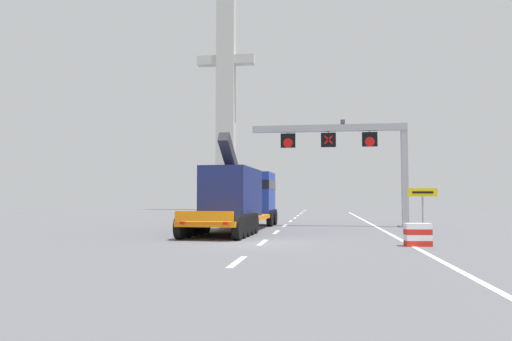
% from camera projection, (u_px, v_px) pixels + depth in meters
% --- Properties ---
extents(ground, '(112.00, 112.00, 0.00)m').
position_uv_depth(ground, '(258.00, 243.00, 20.14)').
color(ground, '#5B5B60').
extents(lane_markings, '(0.20, 64.77, 0.01)m').
position_uv_depth(lane_markings, '(295.00, 218.00, 44.94)').
color(lane_markings, silver).
rests_on(lane_markings, ground).
extents(edge_line_right, '(0.20, 63.00, 0.01)m').
position_uv_depth(edge_line_right, '(376.00, 227.00, 31.18)').
color(edge_line_right, silver).
rests_on(edge_line_right, ground).
extents(overhead_lane_gantry, '(10.51, 0.90, 7.12)m').
position_uv_depth(overhead_lane_gantry, '(351.00, 145.00, 31.87)').
color(overhead_lane_gantry, '#9EA0A5').
rests_on(overhead_lane_gantry, ground).
extents(heavy_haul_truck_orange, '(3.48, 14.14, 5.30)m').
position_uv_depth(heavy_haul_truck_orange, '(242.00, 196.00, 29.02)').
color(heavy_haul_truck_orange, orange).
rests_on(heavy_haul_truck_orange, ground).
extents(exit_sign_yellow, '(1.61, 0.15, 2.45)m').
position_uv_depth(exit_sign_yellow, '(423.00, 198.00, 27.18)').
color(exit_sign_yellow, '#9EA0A5').
rests_on(exit_sign_yellow, ground).
extents(crash_barrier_striped, '(1.05, 0.60, 0.90)m').
position_uv_depth(crash_barrier_striped, '(418.00, 235.00, 18.85)').
color(crash_barrier_striped, red).
rests_on(crash_barrier_striped, ground).
extents(bridge_pylon_distant, '(9.00, 2.00, 37.73)m').
position_uv_depth(bridge_pylon_distant, '(226.00, 87.00, 74.66)').
color(bridge_pylon_distant, '#B7B7B2').
rests_on(bridge_pylon_distant, ground).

